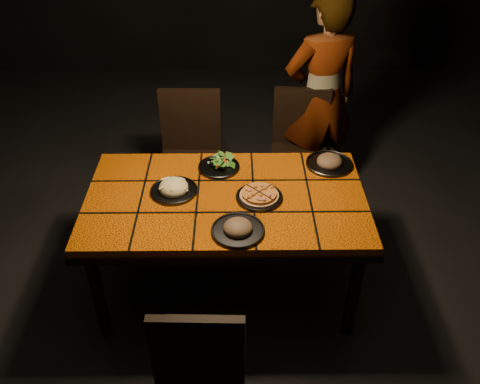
{
  "coord_description": "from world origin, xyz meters",
  "views": [
    {
      "loc": [
        0.06,
        -2.31,
        2.51
      ],
      "look_at": [
        0.08,
        -0.06,
        0.82
      ],
      "focal_mm": 38.0,
      "sensor_mm": 36.0,
      "label": 1
    }
  ],
  "objects_px": {
    "diner": "(321,98)",
    "chair_far_right": "(299,142)",
    "plate_pizza": "(259,196)",
    "chair_far_left": "(191,148)",
    "plate_pasta": "(174,188)",
    "dining_table": "(226,207)",
    "chair_near": "(201,355)"
  },
  "relations": [
    {
      "from": "chair_far_left",
      "to": "plate_pasta",
      "type": "bearing_deg",
      "value": -91.18
    },
    {
      "from": "diner",
      "to": "plate_pizza",
      "type": "distance_m",
      "value": 1.24
    },
    {
      "from": "dining_table",
      "to": "chair_far_left",
      "type": "bearing_deg",
      "value": 108.04
    },
    {
      "from": "chair_near",
      "to": "diner",
      "type": "xyz_separation_m",
      "value": [
        0.8,
        2.01,
        0.3
      ]
    },
    {
      "from": "dining_table",
      "to": "plate_pasta",
      "type": "bearing_deg",
      "value": 172.1
    },
    {
      "from": "chair_near",
      "to": "plate_pasta",
      "type": "distance_m",
      "value": 0.99
    },
    {
      "from": "dining_table",
      "to": "chair_far_left",
      "type": "xyz_separation_m",
      "value": [
        -0.27,
        0.82,
        -0.12
      ]
    },
    {
      "from": "dining_table",
      "to": "plate_pizza",
      "type": "distance_m",
      "value": 0.22
    },
    {
      "from": "chair_far_left",
      "to": "chair_near",
      "type": "bearing_deg",
      "value": -83.44
    },
    {
      "from": "dining_table",
      "to": "chair_near",
      "type": "relative_size",
      "value": 1.81
    },
    {
      "from": "chair_far_right",
      "to": "dining_table",
      "type": "bearing_deg",
      "value": -112.89
    },
    {
      "from": "plate_pizza",
      "to": "plate_pasta",
      "type": "relative_size",
      "value": 1.15
    },
    {
      "from": "plate_pasta",
      "to": "diner",
      "type": "bearing_deg",
      "value": 47.18
    },
    {
      "from": "chair_far_right",
      "to": "diner",
      "type": "bearing_deg",
      "value": 53.46
    },
    {
      "from": "chair_far_right",
      "to": "plate_pasta",
      "type": "relative_size",
      "value": 3.36
    },
    {
      "from": "chair_far_left",
      "to": "chair_far_right",
      "type": "xyz_separation_m",
      "value": [
        0.8,
        0.12,
        -0.03
      ]
    },
    {
      "from": "dining_table",
      "to": "chair_far_right",
      "type": "bearing_deg",
      "value": 60.42
    },
    {
      "from": "chair_far_right",
      "to": "plate_pasta",
      "type": "xyz_separation_m",
      "value": [
        -0.84,
        -0.9,
        0.25
      ]
    },
    {
      "from": "chair_far_right",
      "to": "plate_pizza",
      "type": "height_order",
      "value": "chair_far_right"
    },
    {
      "from": "chair_near",
      "to": "plate_pasta",
      "type": "height_order",
      "value": "chair_near"
    },
    {
      "from": "dining_table",
      "to": "diner",
      "type": "xyz_separation_m",
      "value": [
        0.69,
        1.11,
        0.14
      ]
    },
    {
      "from": "chair_far_right",
      "to": "plate_pizza",
      "type": "distance_m",
      "value": 1.06
    },
    {
      "from": "chair_far_left",
      "to": "dining_table",
      "type": "bearing_deg",
      "value": -70.82
    },
    {
      "from": "plate_pizza",
      "to": "chair_far_left",
      "type": "bearing_deg",
      "value": 118.44
    },
    {
      "from": "dining_table",
      "to": "chair_far_right",
      "type": "relative_size",
      "value": 1.77
    },
    {
      "from": "dining_table",
      "to": "plate_pizza",
      "type": "xyz_separation_m",
      "value": [
        0.19,
        -0.02,
        0.1
      ]
    },
    {
      "from": "diner",
      "to": "dining_table",
      "type": "bearing_deg",
      "value": 41.36
    },
    {
      "from": "dining_table",
      "to": "plate_pasta",
      "type": "height_order",
      "value": "plate_pasta"
    },
    {
      "from": "chair_far_right",
      "to": "diner",
      "type": "distance_m",
      "value": 0.36
    },
    {
      "from": "diner",
      "to": "chair_far_right",
      "type": "bearing_deg",
      "value": 30.07
    },
    {
      "from": "chair_far_right",
      "to": "chair_far_left",
      "type": "bearing_deg",
      "value": -164.51
    },
    {
      "from": "plate_pizza",
      "to": "plate_pasta",
      "type": "bearing_deg",
      "value": 172.29
    }
  ]
}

